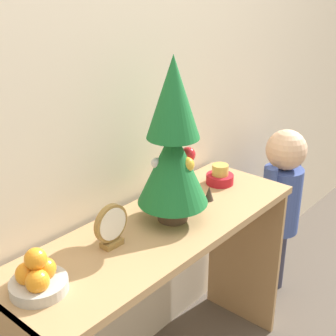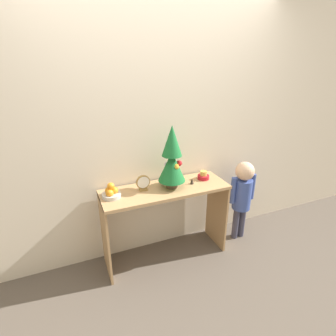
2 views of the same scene
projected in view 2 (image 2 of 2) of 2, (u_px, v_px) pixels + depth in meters
name	position (u px, v px, depth m)	size (l,w,h in m)	color
ground_plane	(173.00, 268.00, 2.61)	(12.00, 12.00, 0.00)	brown
back_wall	(155.00, 135.00, 2.53)	(7.00, 0.05, 2.50)	beige
console_table	(165.00, 205.00, 2.56)	(1.22, 0.42, 0.79)	tan
mini_tree	(172.00, 158.00, 2.40)	(0.26, 0.26, 0.60)	#4C3828
fruit_bowl	(111.00, 193.00, 2.31)	(0.17, 0.17, 0.14)	#B7B2A8
singing_bowl	(203.00, 176.00, 2.67)	(0.12, 0.12, 0.09)	#AD1923
desk_clock	(143.00, 183.00, 2.41)	(0.13, 0.04, 0.15)	olive
figurine	(192.00, 181.00, 2.56)	(0.04, 0.04, 0.06)	#382D23
child_figure	(242.00, 191.00, 2.86)	(0.31, 0.20, 0.93)	#38384C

